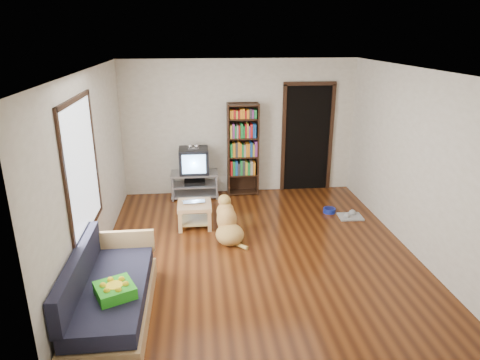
{
  "coord_description": "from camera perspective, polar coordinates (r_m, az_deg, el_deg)",
  "views": [
    {
      "loc": [
        -0.84,
        -5.61,
        3.07
      ],
      "look_at": [
        -0.19,
        0.57,
        0.9
      ],
      "focal_mm": 32.0,
      "sensor_mm": 36.0,
      "label": 1
    }
  ],
  "objects": [
    {
      "name": "dog",
      "position": [
        6.63,
        -1.65,
        -5.89
      ],
      "size": [
        0.52,
        0.8,
        0.7
      ],
      "color": "#B69046",
      "rests_on": "ground"
    },
    {
      "name": "doorway",
      "position": [
        8.61,
        8.96,
        5.89
      ],
      "size": [
        1.03,
        0.05,
        2.19
      ],
      "color": "black",
      "rests_on": "wall_back"
    },
    {
      "name": "ceiling",
      "position": [
        5.7,
        2.59,
        14.49
      ],
      "size": [
        5.0,
        5.0,
        0.0
      ],
      "primitive_type": "plane",
      "rotation": [
        3.14,
        0.0,
        0.0
      ],
      "color": "white",
      "rests_on": "ground"
    },
    {
      "name": "bookshelf",
      "position": [
        8.27,
        0.38,
        4.73
      ],
      "size": [
        0.6,
        0.3,
        1.8
      ],
      "color": "black",
      "rests_on": "ground"
    },
    {
      "name": "laptop",
      "position": [
        7.02,
        -6.11,
        -3.11
      ],
      "size": [
        0.38,
        0.27,
        0.03
      ],
      "primitive_type": "imported",
      "rotation": [
        0.0,
        0.0,
        0.11
      ],
      "color": "silver",
      "rests_on": "coffee_table"
    },
    {
      "name": "tv_stand",
      "position": [
        8.35,
        -6.06,
        -0.49
      ],
      "size": [
        0.9,
        0.45,
        0.5
      ],
      "color": "#99999E",
      "rests_on": "ground"
    },
    {
      "name": "wall_right",
      "position": [
        6.65,
        21.99,
        2.36
      ],
      "size": [
        0.0,
        5.0,
        5.0
      ],
      "primitive_type": "plane",
      "rotation": [
        1.57,
        0.0,
        -1.57
      ],
      "color": "beige",
      "rests_on": "ground"
    },
    {
      "name": "dog_bowl",
      "position": [
        7.82,
        11.82,
        -3.99
      ],
      "size": [
        0.22,
        0.22,
        0.08
      ],
      "primitive_type": "cylinder",
      "color": "navy",
      "rests_on": "ground"
    },
    {
      "name": "ground",
      "position": [
        6.45,
        2.24,
        -9.19
      ],
      "size": [
        5.0,
        5.0,
        0.0
      ],
      "primitive_type": "plane",
      "color": "#592A0F",
      "rests_on": "ground"
    },
    {
      "name": "green_cushion",
      "position": [
        4.84,
        -16.34,
        -13.93
      ],
      "size": [
        0.5,
        0.5,
        0.13
      ],
      "primitive_type": "cube",
      "rotation": [
        0.0,
        0.0,
        0.44
      ],
      "color": "green",
      "rests_on": "sofa"
    },
    {
      "name": "window",
      "position": [
        5.53,
        -20.34,
        1.51
      ],
      "size": [
        0.03,
        1.46,
        1.7
      ],
      "color": "white",
      "rests_on": "wall_left"
    },
    {
      "name": "wall_left",
      "position": [
        6.05,
        -19.19,
        1.13
      ],
      "size": [
        0.0,
        5.0,
        5.0
      ],
      "primitive_type": "plane",
      "rotation": [
        1.57,
        0.0,
        1.57
      ],
      "color": "beige",
      "rests_on": "ground"
    },
    {
      "name": "wall_front",
      "position": [
        3.68,
        8.09,
        -9.72
      ],
      "size": [
        4.5,
        0.0,
        4.5
      ],
      "primitive_type": "plane",
      "rotation": [
        -1.57,
        0.0,
        0.0
      ],
      "color": "beige",
      "rests_on": "ground"
    },
    {
      "name": "crt_tv",
      "position": [
        8.22,
        -6.17,
        2.67
      ],
      "size": [
        0.55,
        0.52,
        0.58
      ],
      "color": "black",
      "rests_on": "tv_stand"
    },
    {
      "name": "sofa",
      "position": [
        5.18,
        -17.04,
        -14.53
      ],
      "size": [
        0.8,
        1.8,
        0.8
      ],
      "color": "tan",
      "rests_on": "ground"
    },
    {
      "name": "grey_rag",
      "position": [
        7.71,
        14.48,
        -4.75
      ],
      "size": [
        0.41,
        0.34,
        0.03
      ],
      "primitive_type": "cube",
      "rotation": [
        0.0,
        0.0,
        -0.05
      ],
      "color": "#989898",
      "rests_on": "ground"
    },
    {
      "name": "wall_back",
      "position": [
        8.35,
        -0.08,
        6.98
      ],
      "size": [
        4.5,
        0.0,
        4.5
      ],
      "primitive_type": "plane",
      "rotation": [
        1.57,
        0.0,
        0.0
      ],
      "color": "beige",
      "rests_on": "ground"
    },
    {
      "name": "coffee_table",
      "position": [
        7.1,
        -6.08,
        -4.02
      ],
      "size": [
        0.55,
        0.55,
        0.4
      ],
      "color": "tan",
      "rests_on": "ground"
    }
  ]
}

